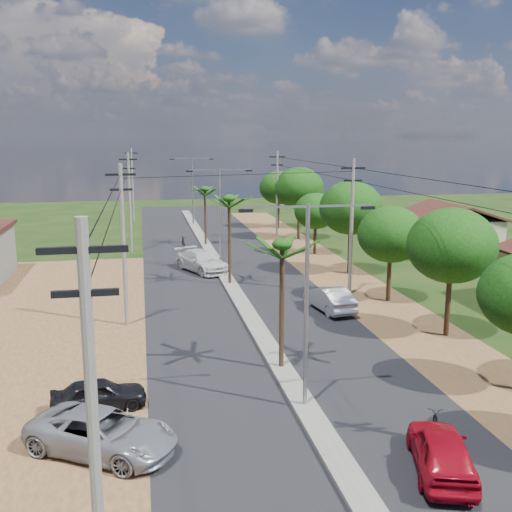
# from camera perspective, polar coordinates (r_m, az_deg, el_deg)

# --- Properties ---
(ground) EXTENTS (160.00, 160.00, 0.00)m
(ground) POSITION_cam_1_polar(r_m,az_deg,el_deg) (24.10, 4.65, -14.28)
(ground) COLOR black
(ground) RESTS_ON ground
(road) EXTENTS (12.00, 110.00, 0.04)m
(road) POSITION_cam_1_polar(r_m,az_deg,el_deg) (37.85, -1.40, -4.60)
(road) COLOR black
(road) RESTS_ON ground
(median) EXTENTS (1.00, 90.00, 0.18)m
(median) POSITION_cam_1_polar(r_m,az_deg,el_deg) (40.69, -2.10, -3.36)
(median) COLOR #605E56
(median) RESTS_ON ground
(dirt_shoulder_east) EXTENTS (5.00, 90.00, 0.03)m
(dirt_shoulder_east) POSITION_cam_1_polar(r_m,az_deg,el_deg) (40.07, 10.70, -3.90)
(dirt_shoulder_east) COLOR brown
(dirt_shoulder_east) RESTS_ON ground
(house_east_far) EXTENTS (7.60, 7.50, 4.60)m
(house_east_far) POSITION_cam_1_polar(r_m,az_deg,el_deg) (56.41, 17.84, 2.61)
(house_east_far) COLOR tan
(house_east_far) RESTS_ON ground
(tree_east_c) EXTENTS (4.60, 4.60, 6.83)m
(tree_east_c) POSITION_cam_1_polar(r_m,az_deg,el_deg) (32.47, 18.14, 0.94)
(tree_east_c) COLOR black
(tree_east_c) RESTS_ON ground
(tree_east_d) EXTENTS (4.20, 4.20, 6.13)m
(tree_east_d) POSITION_cam_1_polar(r_m,az_deg,el_deg) (38.61, 12.72, 2.01)
(tree_east_d) COLOR black
(tree_east_d) RESTS_ON ground
(tree_east_e) EXTENTS (4.80, 4.80, 7.14)m
(tree_east_e) POSITION_cam_1_polar(r_m,az_deg,el_deg) (45.95, 9.03, 4.54)
(tree_east_e) COLOR black
(tree_east_e) RESTS_ON ground
(tree_east_f) EXTENTS (3.80, 3.80, 5.52)m
(tree_east_f) POSITION_cam_1_polar(r_m,az_deg,el_deg) (53.51, 5.69, 4.27)
(tree_east_f) COLOR black
(tree_east_f) RESTS_ON ground
(tree_east_g) EXTENTS (5.00, 5.00, 7.38)m
(tree_east_g) POSITION_cam_1_polar(r_m,az_deg,el_deg) (61.20, 4.13, 6.45)
(tree_east_g) COLOR black
(tree_east_g) RESTS_ON ground
(tree_east_h) EXTENTS (4.40, 4.40, 6.52)m
(tree_east_h) POSITION_cam_1_polar(r_m,az_deg,el_deg) (68.91, 2.16, 6.51)
(tree_east_h) COLOR black
(tree_east_h) RESTS_ON ground
(palm_median_near) EXTENTS (2.00, 2.00, 6.15)m
(palm_median_near) POSITION_cam_1_polar(r_m,az_deg,el_deg) (26.07, 2.51, 0.56)
(palm_median_near) COLOR black
(palm_median_near) RESTS_ON ground
(palm_median_mid) EXTENTS (2.00, 2.00, 6.55)m
(palm_median_mid) POSITION_cam_1_polar(r_m,az_deg,el_deg) (41.59, -2.58, 5.10)
(palm_median_mid) COLOR black
(palm_median_mid) RESTS_ON ground
(palm_median_far) EXTENTS (2.00, 2.00, 5.85)m
(palm_median_far) POSITION_cam_1_polar(r_m,az_deg,el_deg) (57.45, -4.89, 6.15)
(palm_median_far) COLOR black
(palm_median_far) RESTS_ON ground
(streetlight_near) EXTENTS (5.10, 0.18, 8.00)m
(streetlight_near) POSITION_cam_1_polar(r_m,az_deg,el_deg) (22.45, 4.85, -3.19)
(streetlight_near) COLOR gray
(streetlight_near) RESTS_ON ground
(streetlight_mid) EXTENTS (5.10, 0.18, 8.00)m
(streetlight_mid) POSITION_cam_1_polar(r_m,az_deg,el_deg) (46.63, -3.46, 4.39)
(streetlight_mid) COLOR gray
(streetlight_mid) RESTS_ON ground
(streetlight_far) EXTENTS (5.10, 0.18, 8.00)m
(streetlight_far) POSITION_cam_1_polar(r_m,az_deg,el_deg) (71.38, -6.07, 6.74)
(streetlight_far) COLOR gray
(streetlight_far) RESTS_ON ground
(utility_pole_w_a) EXTENTS (1.60, 0.24, 9.00)m
(utility_pole_w_a) POSITION_cam_1_polar(r_m,az_deg,el_deg) (12.33, -15.20, -16.31)
(utility_pole_w_a) COLOR #605E56
(utility_pole_w_a) RESTS_ON ground
(utility_pole_w_b) EXTENTS (1.60, 0.24, 9.00)m
(utility_pole_w_b) POSITION_cam_1_polar(r_m,az_deg,el_deg) (33.41, -12.51, 1.33)
(utility_pole_w_b) COLOR #605E56
(utility_pole_w_b) RESTS_ON ground
(utility_pole_w_c) EXTENTS (1.60, 0.24, 9.00)m
(utility_pole_w_c) POSITION_cam_1_polar(r_m,az_deg,el_deg) (55.21, -11.93, 5.21)
(utility_pole_w_c) COLOR #605E56
(utility_pole_w_c) RESTS_ON ground
(utility_pole_w_d) EXTENTS (1.60, 0.24, 9.00)m
(utility_pole_w_d) POSITION_cam_1_polar(r_m,az_deg,el_deg) (76.13, -11.69, 6.83)
(utility_pole_w_d) COLOR #605E56
(utility_pole_w_d) RESTS_ON ground
(utility_pole_e_b) EXTENTS (1.60, 0.24, 9.00)m
(utility_pole_e_b) POSITION_cam_1_polar(r_m,az_deg,el_deg) (39.68, 9.08, 3.01)
(utility_pole_e_b) COLOR #605E56
(utility_pole_e_b) RESTS_ON ground
(utility_pole_e_c) EXTENTS (1.60, 0.24, 9.00)m
(utility_pole_e_c) POSITION_cam_1_polar(r_m,az_deg,el_deg) (60.69, 2.01, 5.98)
(utility_pole_e_c) COLOR #605E56
(utility_pole_e_c) RESTS_ON ground
(car_red_near) EXTENTS (2.88, 4.56, 1.45)m
(car_red_near) POSITION_cam_1_polar(r_m,az_deg,el_deg) (20.49, 17.25, -17.39)
(car_red_near) COLOR maroon
(car_red_near) RESTS_ON ground
(car_silver_mid) EXTENTS (2.18, 4.65, 1.48)m
(car_silver_mid) POSITION_cam_1_polar(r_m,az_deg,el_deg) (36.51, 7.01, -4.11)
(car_silver_mid) COLOR gray
(car_silver_mid) RESTS_ON ground
(car_white_far) EXTENTS (4.38, 6.01, 1.62)m
(car_white_far) POSITION_cam_1_polar(r_m,az_deg,el_deg) (46.84, -5.17, -0.54)
(car_white_far) COLOR #B3B2AE
(car_white_far) RESTS_ON ground
(car_parked_silver) EXTENTS (5.61, 4.71, 1.43)m
(car_parked_silver) POSITION_cam_1_polar(r_m,az_deg,el_deg) (21.33, -14.41, -16.05)
(car_parked_silver) COLOR gray
(car_parked_silver) RESTS_ON ground
(car_parked_dark) EXTENTS (3.79, 1.99, 1.23)m
(car_parked_dark) POSITION_cam_1_polar(r_m,az_deg,el_deg) (24.40, -14.74, -12.71)
(car_parked_dark) COLOR black
(car_parked_dark) RESTS_ON ground
(moto_rider_east) EXTENTS (1.02, 1.65, 0.82)m
(moto_rider_east) POSITION_cam_1_polar(r_m,az_deg,el_deg) (22.75, 16.83, -15.23)
(moto_rider_east) COLOR black
(moto_rider_east) RESTS_ON ground
(moto_rider_west_a) EXTENTS (1.07, 1.60, 0.79)m
(moto_rider_west_a) POSITION_cam_1_polar(r_m,az_deg,el_deg) (45.88, -4.65, -1.31)
(moto_rider_west_a) COLOR black
(moto_rider_west_a) RESTS_ON ground
(moto_rider_west_b) EXTENTS (0.61, 1.81, 1.07)m
(moto_rider_west_b) POSITION_cam_1_polar(r_m,az_deg,el_deg) (57.40, -6.95, 1.34)
(moto_rider_west_b) COLOR black
(moto_rider_west_b) RESTS_ON ground
(roadside_sign) EXTENTS (0.12, 1.11, 0.92)m
(roadside_sign) POSITION_cam_1_polar(r_m,az_deg,el_deg) (20.70, -12.08, -17.65)
(roadside_sign) COLOR maroon
(roadside_sign) RESTS_ON ground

